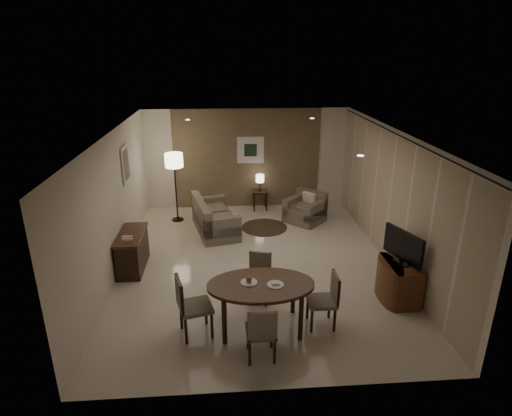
{
  "coord_description": "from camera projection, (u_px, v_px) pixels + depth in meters",
  "views": [
    {
      "loc": [
        -0.61,
        -7.85,
        4.18
      ],
      "look_at": [
        0.0,
        0.2,
        1.15
      ],
      "focal_mm": 30.0,
      "sensor_mm": 36.0,
      "label": 1
    }
  ],
  "objects": [
    {
      "name": "room_shell",
      "position": [
        255.0,
        195.0,
        8.74
      ],
      "size": [
        5.5,
        7.0,
        2.7
      ],
      "color": "beige",
      "rests_on": "ground"
    },
    {
      "name": "taupe_accent",
      "position": [
        247.0,
        159.0,
        11.62
      ],
      "size": [
        3.96,
        0.03,
        2.7
      ],
      "primitive_type": "cube",
      "color": "#79654B",
      "rests_on": "wall_back"
    },
    {
      "name": "curtain_wall",
      "position": [
        390.0,
        200.0,
        8.57
      ],
      "size": [
        0.08,
        6.7,
        2.58
      ],
      "primitive_type": null,
      "color": "beige",
      "rests_on": "wall_right"
    },
    {
      "name": "curtain_rod",
      "position": [
        397.0,
        135.0,
        8.11
      ],
      "size": [
        0.03,
        6.8,
        0.03
      ],
      "primitive_type": "cylinder",
      "rotation": [
        1.57,
        0.0,
        0.0
      ],
      "color": "black",
      "rests_on": "wall_right"
    },
    {
      "name": "art_back_frame",
      "position": [
        251.0,
        150.0,
        11.52
      ],
      "size": [
        0.72,
        0.03,
        0.72
      ],
      "primitive_type": "cube",
      "color": "silver",
      "rests_on": "wall_back"
    },
    {
      "name": "art_back_canvas",
      "position": [
        251.0,
        150.0,
        11.51
      ],
      "size": [
        0.34,
        0.01,
        0.34
      ],
      "primitive_type": "cube",
      "color": "#1A2F1E",
      "rests_on": "wall_back"
    },
    {
      "name": "art_left_frame",
      "position": [
        126.0,
        164.0,
        9.12
      ],
      "size": [
        0.03,
        0.6,
        0.8
      ],
      "primitive_type": "cube",
      "color": "silver",
      "rests_on": "wall_left"
    },
    {
      "name": "art_left_canvas",
      "position": [
        126.0,
        164.0,
        9.12
      ],
      "size": [
        0.01,
        0.46,
        0.64
      ],
      "primitive_type": "cube",
      "color": "gray",
      "rests_on": "wall_left"
    },
    {
      "name": "downlight_nl",
      "position": [
        169.0,
        159.0,
        6.12
      ],
      "size": [
        0.1,
        0.1,
        0.01
      ],
      "primitive_type": "cylinder",
      "color": "white",
      "rests_on": "ceiling"
    },
    {
      "name": "downlight_nr",
      "position": [
        360.0,
        156.0,
        6.32
      ],
      "size": [
        0.1,
        0.1,
        0.01
      ],
      "primitive_type": "cylinder",
      "color": "white",
      "rests_on": "ceiling"
    },
    {
      "name": "downlight_fl",
      "position": [
        188.0,
        120.0,
        9.48
      ],
      "size": [
        0.1,
        0.1,
        0.01
      ],
      "primitive_type": "cylinder",
      "color": "white",
      "rests_on": "ceiling"
    },
    {
      "name": "downlight_fr",
      "position": [
        312.0,
        118.0,
        9.68
      ],
      "size": [
        0.1,
        0.1,
        0.01
      ],
      "primitive_type": "cylinder",
      "color": "white",
      "rests_on": "ceiling"
    },
    {
      "name": "console_desk",
      "position": [
        133.0,
        251.0,
        8.54
      ],
      "size": [
        0.48,
        1.2,
        0.75
      ],
      "primitive_type": null,
      "color": "#4B2E18",
      "rests_on": "floor"
    },
    {
      "name": "telephone",
      "position": [
        127.0,
        238.0,
        8.11
      ],
      "size": [
        0.2,
        0.14,
        0.09
      ],
      "primitive_type": null,
      "color": "white",
      "rests_on": "console_desk"
    },
    {
      "name": "tv_cabinet",
      "position": [
        400.0,
        281.0,
        7.49
      ],
      "size": [
        0.48,
        0.9,
        0.7
      ],
      "primitive_type": null,
      "color": "brown",
      "rests_on": "floor"
    },
    {
      "name": "flat_tv",
      "position": [
        403.0,
        246.0,
        7.25
      ],
      "size": [
        0.36,
        0.85,
        0.6
      ],
      "primitive_type": null,
      "rotation": [
        0.0,
        0.0,
        0.35
      ],
      "color": "black",
      "rests_on": "tv_cabinet"
    },
    {
      "name": "dining_table",
      "position": [
        261.0,
        306.0,
        6.7
      ],
      "size": [
        1.67,
        1.04,
        0.78
      ],
      "primitive_type": null,
      "color": "#4B2E18",
      "rests_on": "floor"
    },
    {
      "name": "chair_near",
      "position": [
        261.0,
        331.0,
        6.03
      ],
      "size": [
        0.43,
        0.43,
        0.87
      ],
      "primitive_type": null,
      "rotation": [
        0.0,
        0.0,
        3.16
      ],
      "color": "#776C5B",
      "rests_on": "floor"
    },
    {
      "name": "chair_far",
      "position": [
        258.0,
        279.0,
        7.42
      ],
      "size": [
        0.51,
        0.51,
        0.85
      ],
      "primitive_type": null,
      "rotation": [
        0.0,
        0.0,
        -0.28
      ],
      "color": "#776C5B",
      "rests_on": "floor"
    },
    {
      "name": "chair_left",
      "position": [
        196.0,
        306.0,
        6.51
      ],
      "size": [
        0.59,
        0.59,
        0.99
      ],
      "primitive_type": null,
      "rotation": [
        0.0,
        0.0,
        1.83
      ],
      "color": "#776C5B",
      "rests_on": "floor"
    },
    {
      "name": "chair_right",
      "position": [
        321.0,
        301.0,
        6.73
      ],
      "size": [
        0.44,
        0.44,
        0.9
      ],
      "primitive_type": null,
      "rotation": [
        0.0,
        0.0,
        -1.58
      ],
      "color": "#776C5B",
      "rests_on": "floor"
    },
    {
      "name": "plate_a",
      "position": [
        249.0,
        282.0,
        6.59
      ],
      "size": [
        0.26,
        0.26,
        0.02
      ],
      "primitive_type": "cylinder",
      "color": "white",
      "rests_on": "dining_table"
    },
    {
      "name": "plate_b",
      "position": [
        275.0,
        285.0,
        6.53
      ],
      "size": [
        0.26,
        0.26,
        0.02
      ],
      "primitive_type": "cylinder",
      "color": "white",
      "rests_on": "dining_table"
    },
    {
      "name": "fruit_apple",
      "position": [
        249.0,
        279.0,
        6.57
      ],
      "size": [
        0.09,
        0.09,
        0.09
      ],
      "primitive_type": "sphere",
      "color": "#B64F14",
      "rests_on": "plate_a"
    },
    {
      "name": "napkin",
      "position": [
        275.0,
        283.0,
        6.52
      ],
      "size": [
        0.12,
        0.08,
        0.03
      ],
      "primitive_type": "cube",
      "color": "white",
      "rests_on": "plate_b"
    },
    {
      "name": "round_rug",
      "position": [
        264.0,
        227.0,
        10.61
      ],
      "size": [
        1.13,
        1.13,
        0.01
      ],
      "primitive_type": "cylinder",
      "color": "#393320",
      "rests_on": "floor"
    },
    {
      "name": "sofa",
      "position": [
        215.0,
        216.0,
        10.28
      ],
      "size": [
        1.85,
        1.22,
        0.8
      ],
      "primitive_type": null,
      "rotation": [
        0.0,
        0.0,
        1.8
      ],
      "color": "#776C5B",
      "rests_on": "floor"
    },
    {
      "name": "armchair",
      "position": [
        305.0,
        208.0,
        10.84
      ],
      "size": [
        1.18,
        1.18,
        0.76
      ],
      "primitive_type": null,
      "rotation": [
        0.0,
        0.0,
        -0.78
      ],
      "color": "#776C5B",
      "rests_on": "floor"
    },
    {
      "name": "side_table",
      "position": [
        260.0,
        200.0,
        11.73
      ],
      "size": [
        0.42,
        0.42,
        0.54
      ],
      "primitive_type": null,
      "color": "#301D10",
      "rests_on": "floor"
    },
    {
      "name": "table_lamp",
      "position": [
        260.0,
        182.0,
        11.55
      ],
      "size": [
        0.22,
        0.22,
        0.5
      ],
      "primitive_type": null,
      "color": "#FFEAC1",
      "rests_on": "side_table"
    },
    {
      "name": "floor_lamp",
      "position": [
        176.0,
        188.0,
        10.76
      ],
      "size": [
        0.45,
        0.45,
        1.76
      ],
      "primitive_type": null,
      "color": "#FFE5B7",
      "rests_on": "floor"
    }
  ]
}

